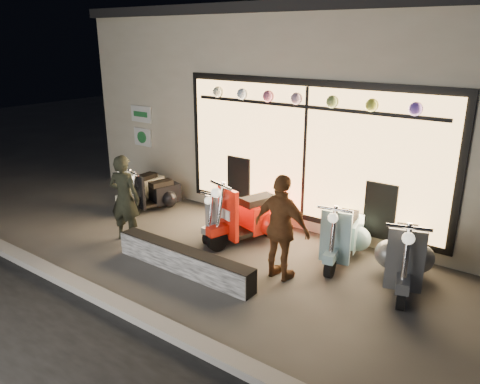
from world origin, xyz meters
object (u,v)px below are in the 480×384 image
Objects in this scene: graffiti_barrier at (184,260)px; scooter_silver at (230,215)px; man at (125,198)px; woman at (282,228)px; scooter_red at (255,215)px.

scooter_silver reaches higher than graffiti_barrier.
graffiti_barrier is 1.84m from man.
man is 3.09m from woman.
man is at bearing 12.66° from woman.
man is at bearing 169.78° from graffiti_barrier.
scooter_red is at bearing -160.35° from man.
scooter_red is at bearing 83.78° from graffiti_barrier.
scooter_silver is 2.00m from woman.
graffiti_barrier is 1.76m from scooter_red.
man is at bearing -136.55° from scooter_silver.
graffiti_barrier is 1.58× the size of woman.
scooter_red is 2.40m from man.
woman is (1.15, -0.98, 0.37)m from scooter_red.
scooter_silver is (-0.36, 1.69, 0.17)m from graffiti_barrier.
scooter_red is at bearing 1.66° from scooter_silver.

